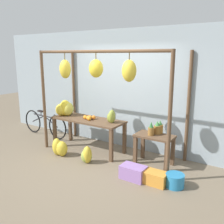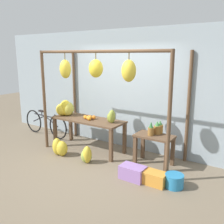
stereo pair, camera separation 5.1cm
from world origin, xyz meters
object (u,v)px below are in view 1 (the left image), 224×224
Objects in this scene: pineapple_cluster at (156,129)px; banana_pile_ground_left at (60,148)px; orange_pile at (89,118)px; parked_bicycle at (45,124)px; banana_pile_on_table at (66,109)px; blue_bucket at (175,180)px; fruit_crate_purple at (155,178)px; fruit_crate_white at (133,172)px; papaya_pile at (111,117)px; banana_pile_ground_right at (87,155)px.

banana_pile_ground_left is (-1.95, -0.81, -0.57)m from pineapple_cluster.
orange_pile is 0.17× the size of parked_bicycle.
banana_pile_on_table reaches higher than blue_bucket.
banana_pile_ground_left is 0.98× the size of fruit_crate_purple.
parked_bicycle is at bearing -179.83° from pineapple_cluster.
pineapple_cluster is at bearing 22.65° from banana_pile_ground_left.
parked_bicycle is (-1.00, 0.19, -0.58)m from banana_pile_on_table.
orange_pile reaches higher than fruit_crate_white.
blue_bucket is at bearing -18.73° from papaya_pile.
banana_pile_ground_left is 2.31m from fruit_crate_purple.
fruit_crate_purple is at bearing -66.28° from pineapple_cluster.
pineapple_cluster reaches higher than fruit_crate_white.
papaya_pile reaches higher than pineapple_cluster.
banana_pile_on_table reaches higher than orange_pile.
banana_pile_on_table is 3.15m from blue_bucket.
blue_bucket is 1.93m from papaya_pile.
papaya_pile is at bearing -171.02° from pineapple_cluster.
blue_bucket is at bearing -10.16° from parked_bicycle.
banana_pile_ground_right is 2.27m from parked_bicycle.
pineapple_cluster reaches higher than fruit_crate_purple.
banana_pile_ground_right is at bearing -107.30° from papaya_pile.
fruit_crate_white is at bearing -4.08° from banana_pile_ground_right.
banana_pile_on_table reaches higher than banana_pile_ground_left.
orange_pile is 0.70× the size of fruit_crate_purple.
orange_pile is at bearing 156.55° from fruit_crate_white.
banana_pile_ground_left is at bearing -59.39° from banana_pile_on_table.
banana_pile_on_table is at bearing -10.58° from parked_bicycle.
banana_pile_ground_right is 1.14× the size of blue_bucket.
pineapple_cluster is 2.19m from banana_pile_ground_left.
banana_pile_ground_left is at bearing 179.80° from fruit_crate_purple.
parked_bicycle is at bearing 159.92° from banana_pile_ground_right.
banana_pile_on_table is 2.87m from fruit_crate_purple.
orange_pile is 0.90× the size of blue_bucket.
pineapple_cluster is at bearing 133.15° from blue_bucket.
parked_bicycle is at bearing 165.29° from fruit_crate_white.
orange_pile reaches higher than fruit_crate_purple.
orange_pile is at bearing -6.31° from parked_bicycle.
banana_pile_on_table is 2.33m from pineapple_cluster.
banana_pile_on_table is 1.32m from papaya_pile.
banana_pile_ground_left is 1.11× the size of banana_pile_ground_right.
banana_pile_ground_right is at bearing -146.61° from pineapple_cluster.
pineapple_cluster is 1.18m from blue_bucket.
orange_pile reaches higher than banana_pile_ground_left.
papaya_pile is at bearing -3.64° from parked_bicycle.
orange_pile is 0.63× the size of fruit_crate_white.
banana_pile_ground_left is at bearing -157.35° from pineapple_cluster.
pineapple_cluster is 0.20× the size of parked_bicycle.
blue_bucket is at bearing 10.93° from fruit_crate_white.
pineapple_cluster reaches higher than banana_pile_ground_left.
fruit_crate_white is at bearing -36.86° from papaya_pile.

